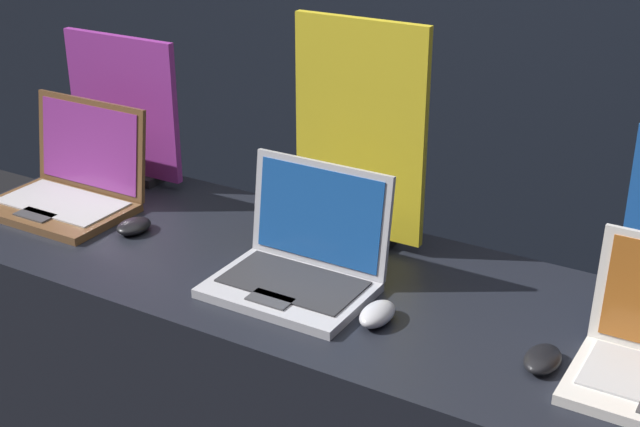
# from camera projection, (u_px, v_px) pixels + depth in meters

# --- Properties ---
(laptop_front) EXTENTS (0.36, 0.28, 0.26)m
(laptop_front) POSITION_uv_depth(u_px,v_px,m) (70.00, 184.00, 2.27)
(laptop_front) COLOR brown
(laptop_front) RESTS_ON display_counter
(mouse_front) EXTENTS (0.07, 0.09, 0.03)m
(mouse_front) POSITION_uv_depth(u_px,v_px,m) (134.00, 226.00, 2.14)
(mouse_front) COLOR black
(mouse_front) RESTS_ON display_counter
(promo_stand_front) EXTENTS (0.36, 0.07, 0.40)m
(promo_stand_front) POSITION_uv_depth(u_px,v_px,m) (124.00, 113.00, 2.39)
(promo_stand_front) COLOR black
(promo_stand_front) RESTS_ON display_counter
(laptop_middle) EXTENTS (0.33, 0.27, 0.25)m
(laptop_middle) POSITION_uv_depth(u_px,v_px,m) (301.00, 260.00, 1.89)
(laptop_middle) COLOR #B7B7BC
(laptop_middle) RESTS_ON display_counter
(mouse_middle) EXTENTS (0.06, 0.10, 0.04)m
(mouse_middle) POSITION_uv_depth(u_px,v_px,m) (377.00, 314.00, 1.76)
(mouse_middle) COLOR #B2B2B7
(mouse_middle) RESTS_ON display_counter
(promo_stand_middle) EXTENTS (0.32, 0.07, 0.53)m
(promo_stand_middle) POSITION_uv_depth(u_px,v_px,m) (359.00, 139.00, 2.01)
(promo_stand_middle) COLOR black
(promo_stand_middle) RESTS_ON display_counter
(mouse_back) EXTENTS (0.06, 0.10, 0.03)m
(mouse_back) POSITION_uv_depth(u_px,v_px,m) (543.00, 359.00, 1.62)
(mouse_back) COLOR black
(mouse_back) RESTS_ON display_counter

